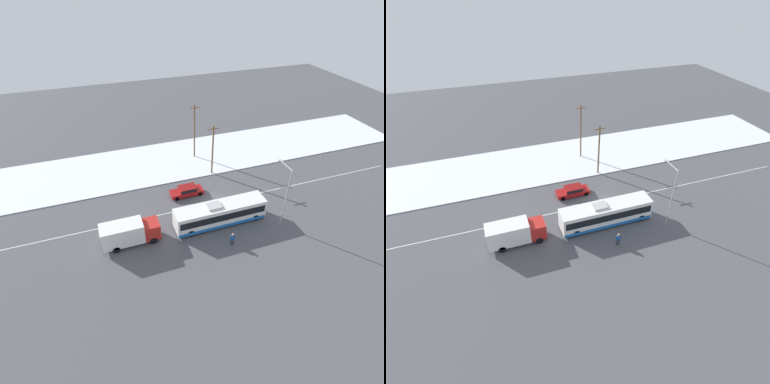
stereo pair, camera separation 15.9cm
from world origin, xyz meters
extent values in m
plane|color=#4C4C51|center=(0.00, 0.00, 0.00)|extent=(120.00, 120.00, 0.00)
cube|color=silver|center=(0.00, 13.09, 0.06)|extent=(80.00, 12.87, 0.12)
cube|color=silver|center=(0.00, 0.00, 0.00)|extent=(60.00, 0.12, 0.00)
cube|color=white|center=(-0.92, -3.99, 1.61)|extent=(11.79, 2.55, 2.66)
cube|color=black|center=(-0.92, -3.99, 1.93)|extent=(11.32, 2.57, 1.01)
cube|color=blue|center=(-0.92, -3.99, 0.51)|extent=(11.67, 2.57, 0.48)
cube|color=#B2B2B2|center=(-1.80, -3.99, 3.06)|extent=(1.80, 1.40, 0.24)
cylinder|color=black|center=(3.57, -5.12, 0.50)|extent=(1.00, 0.28, 1.00)
cylinder|color=black|center=(3.57, -2.85, 0.50)|extent=(1.00, 0.28, 1.00)
cylinder|color=black|center=(-5.21, -5.12, 0.50)|extent=(1.00, 0.28, 1.00)
cylinder|color=black|center=(-5.21, -2.85, 0.50)|extent=(1.00, 0.28, 1.00)
cube|color=silver|center=(-13.14, -3.73, 1.76)|extent=(4.91, 2.30, 2.53)
cube|color=red|center=(-9.74, -3.73, 1.48)|extent=(1.90, 2.18, 1.98)
cube|color=black|center=(-8.81, -3.73, 1.88)|extent=(0.06, 1.96, 0.87)
cylinder|color=black|center=(-9.74, -4.75, 0.45)|extent=(0.90, 0.26, 0.90)
cylinder|color=black|center=(-9.74, -2.71, 0.45)|extent=(0.90, 0.26, 0.90)
cylinder|color=black|center=(-14.13, -4.75, 0.45)|extent=(0.90, 0.26, 0.90)
cylinder|color=black|center=(-14.13, -2.71, 0.45)|extent=(0.90, 0.26, 0.90)
cube|color=maroon|center=(-3.07, 3.02, 0.53)|extent=(4.73, 1.80, 0.62)
cube|color=maroon|center=(-2.95, 3.02, 1.13)|extent=(2.46, 1.66, 0.58)
cube|color=black|center=(-2.95, 3.02, 1.14)|extent=(2.26, 1.69, 0.46)
cylinder|color=black|center=(-4.73, 2.23, 0.32)|extent=(0.64, 0.22, 0.64)
cylinder|color=black|center=(-4.73, 3.81, 0.32)|extent=(0.64, 0.22, 0.64)
cylinder|color=black|center=(-1.30, 2.23, 0.32)|extent=(0.64, 0.22, 0.64)
cylinder|color=black|center=(-1.30, 3.81, 0.32)|extent=(0.64, 0.22, 0.64)
cylinder|color=#23232D|center=(-1.14, -8.00, 0.42)|extent=(0.13, 0.13, 0.83)
cylinder|color=#23232D|center=(-0.89, -8.00, 0.42)|extent=(0.13, 0.13, 0.83)
cube|color=#19478C|center=(-1.01, -8.00, 1.18)|extent=(0.43, 0.24, 0.69)
sphere|color=tan|center=(-1.01, -8.00, 1.66)|extent=(0.29, 0.29, 0.29)
cylinder|color=#19478C|center=(-1.28, -8.00, 1.14)|extent=(0.11, 0.11, 0.65)
cylinder|color=#19478C|center=(-0.74, -8.00, 1.14)|extent=(0.11, 0.11, 0.65)
cylinder|color=#9EA3A8|center=(6.18, -6.95, 4.21)|extent=(0.14, 0.14, 8.42)
cylinder|color=#9EA3A8|center=(6.18, -5.57, 8.27)|extent=(0.10, 2.76, 0.10)
cube|color=silver|center=(6.18, -4.19, 8.20)|extent=(0.36, 0.60, 0.16)
cylinder|color=brown|center=(2.51, 7.16, 4.11)|extent=(0.24, 0.24, 8.22)
cube|color=brown|center=(2.51, 7.16, 7.72)|extent=(1.80, 0.12, 0.12)
cylinder|color=brown|center=(1.65, 13.05, 4.65)|extent=(0.24, 0.24, 9.31)
cube|color=brown|center=(1.65, 13.05, 8.81)|extent=(1.80, 0.12, 0.12)
camera|label=1|loc=(-13.61, -29.85, 26.43)|focal=28.00mm
camera|label=2|loc=(-13.46, -29.90, 26.43)|focal=28.00mm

